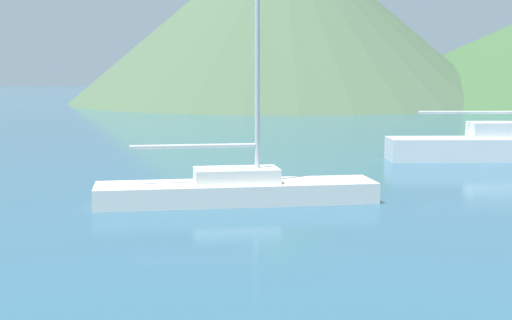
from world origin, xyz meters
name	(u,v)px	position (x,y,z in m)	size (l,w,h in m)	color
sailboat_middle	(504,144)	(9.34, 23.01, 0.56)	(8.15, 1.52, 11.03)	white
sailboat_outer	(237,184)	(-0.02, 15.22, 0.46)	(6.89, 2.35, 11.23)	white
hill_central	(283,13)	(3.90, 65.80, 8.27)	(39.51, 39.51, 16.54)	#4C6647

